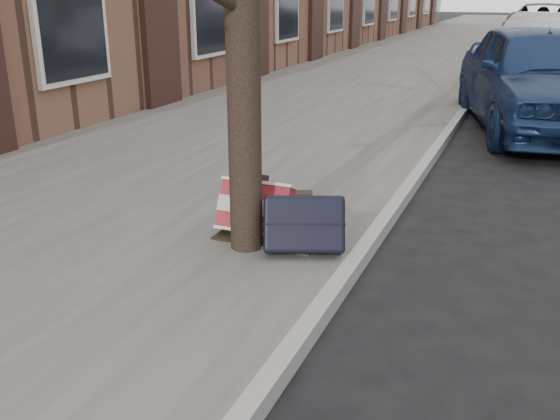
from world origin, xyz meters
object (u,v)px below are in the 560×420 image
at_px(suitcase_red, 256,208).
at_px(car_near_mid, 545,48).
at_px(car_near_front, 539,77).
at_px(suitcase_navy, 304,224).

height_order(suitcase_red, car_near_mid, car_near_mid).
distance_m(suitcase_red, car_near_mid, 11.71).
bearing_deg(suitcase_red, car_near_front, 71.66).
height_order(suitcase_navy, car_near_front, car_near_front).
bearing_deg(car_near_mid, car_near_front, -74.63).
distance_m(car_near_front, car_near_mid, 5.75).
xyz_separation_m(car_near_front, car_near_mid, (0.04, 5.75, -0.04)).
distance_m(suitcase_navy, car_near_front, 6.18).
bearing_deg(suitcase_navy, car_near_mid, 60.77).
bearing_deg(suitcase_red, suitcase_navy, -22.08).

